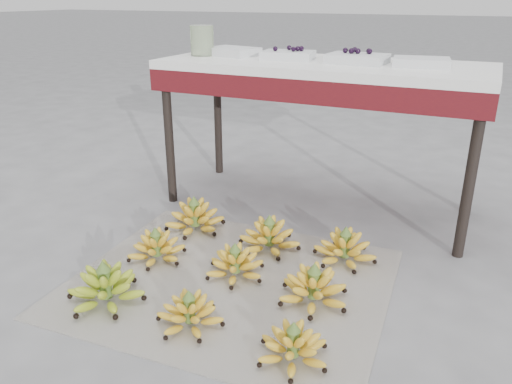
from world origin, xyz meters
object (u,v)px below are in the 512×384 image
at_px(bunch_front_right, 293,347).
at_px(bunch_mid_left, 157,248).
at_px(tray_far_right, 421,62).
at_px(tray_left, 288,55).
at_px(bunch_front_left, 106,288).
at_px(tray_far_left, 232,51).
at_px(vendor_table, 322,80).
at_px(bunch_front_center, 190,313).
at_px(tray_right, 357,58).
at_px(bunch_back_center, 269,237).
at_px(bunch_mid_right, 314,288).
at_px(bunch_back_left, 195,218).
at_px(bunch_mid_center, 235,264).
at_px(newspaper_mat, 231,282).
at_px(glass_jar, 202,41).
at_px(bunch_back_right, 345,249).

distance_m(bunch_front_right, bunch_mid_left, 0.86).
bearing_deg(tray_far_right, tray_left, -179.98).
distance_m(bunch_front_left, tray_far_left, 1.48).
relative_size(bunch_mid_left, tray_far_right, 1.22).
bearing_deg(vendor_table, tray_left, 176.79).
relative_size(bunch_front_center, vendor_table, 0.16).
bearing_deg(tray_right, bunch_front_left, -115.49).
xyz_separation_m(bunch_front_left, bunch_back_center, (0.39, 0.66, -0.00)).
bearing_deg(bunch_mid_right, bunch_mid_left, -159.45).
bearing_deg(tray_right, bunch_back_left, -138.25).
height_order(bunch_mid_center, bunch_mid_right, bunch_mid_right).
bearing_deg(tray_left, bunch_back_left, -114.65).
xyz_separation_m(newspaper_mat, tray_left, (-0.13, 0.92, 0.81)).
bearing_deg(bunch_mid_left, tray_far_right, 19.89).
xyz_separation_m(bunch_front_right, glass_jar, (-1.02, 1.21, 0.81)).
bearing_deg(bunch_back_left, bunch_front_left, -109.84).
xyz_separation_m(bunch_front_center, bunch_front_right, (0.39, -0.01, 0.00)).
height_order(bunch_front_center, bunch_front_right, same).
height_order(bunch_front_left, bunch_back_right, bunch_front_left).
bearing_deg(bunch_front_center, bunch_mid_left, 143.69).
bearing_deg(newspaper_mat, tray_far_left, 116.50).
xyz_separation_m(tray_far_left, tray_left, (0.34, -0.03, 0.00)).
height_order(bunch_back_center, bunch_back_right, bunch_back_center).
relative_size(tray_left, glass_jar, 1.77).
distance_m(bunch_mid_center, tray_right, 1.17).
xyz_separation_m(bunch_back_center, tray_right, (0.20, 0.58, 0.75)).
height_order(bunch_back_left, tray_left, tray_left).
xyz_separation_m(newspaper_mat, glass_jar, (-0.62, 0.88, 0.86)).
distance_m(bunch_back_left, tray_far_left, 0.95).
xyz_separation_m(newspaper_mat, bunch_mid_right, (0.35, 0.01, 0.06)).
distance_m(bunch_front_right, bunch_back_right, 0.70).
relative_size(bunch_mid_center, bunch_mid_right, 0.92).
bearing_deg(bunch_back_center, bunch_back_left, 166.44).
bearing_deg(bunch_back_left, bunch_front_center, -81.98).
bearing_deg(bunch_front_left, tray_far_right, 56.25).
relative_size(newspaper_mat, bunch_mid_right, 3.49).
height_order(bunch_front_right, bunch_mid_left, bunch_mid_left).
xyz_separation_m(bunch_mid_left, bunch_back_center, (0.41, 0.30, 0.01)).
height_order(vendor_table, glass_jar, glass_jar).
xyz_separation_m(bunch_mid_left, glass_jar, (-0.24, 0.85, 0.81)).
relative_size(bunch_mid_center, glass_jar, 2.07).
xyz_separation_m(bunch_mid_left, tray_far_left, (-0.09, 0.92, 0.75)).
bearing_deg(bunch_mid_center, tray_far_left, 94.40).
height_order(bunch_back_right, glass_jar, glass_jar).
relative_size(newspaper_mat, glass_jar, 7.87).
distance_m(bunch_front_right, bunch_back_left, 1.05).
xyz_separation_m(bunch_back_left, tray_far_left, (-0.08, 0.59, 0.74)).
relative_size(bunch_back_right, tray_far_right, 1.01).
distance_m(bunch_front_left, vendor_table, 1.45).
distance_m(bunch_front_left, bunch_front_right, 0.76).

